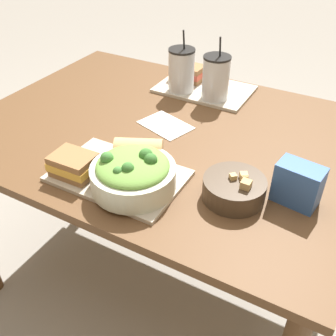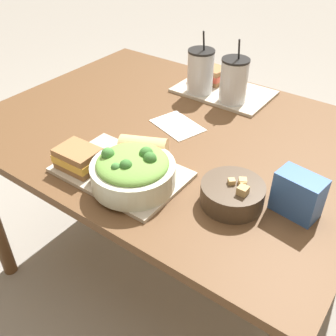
{
  "view_description": "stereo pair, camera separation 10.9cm",
  "coord_description": "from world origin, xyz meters",
  "px_view_note": "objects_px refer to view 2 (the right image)",
  "views": [
    {
      "loc": [
        0.6,
        -1.04,
        1.49
      ],
      "look_at": [
        0.17,
        -0.28,
        0.84
      ],
      "focal_mm": 42.0,
      "sensor_mm": 36.0,
      "label": 1
    },
    {
      "loc": [
        0.69,
        -0.98,
        1.49
      ],
      "look_at": [
        0.17,
        -0.28,
        0.84
      ],
      "focal_mm": 42.0,
      "sensor_mm": 36.0,
      "label": 2
    }
  ],
  "objects_px": {
    "soup_bowl": "(232,193)",
    "sandwich_near": "(78,158)",
    "napkin_folded": "(177,125)",
    "drink_cup_dark": "(200,73)",
    "salad_bowl": "(133,170)",
    "sandwich_far": "(209,74)",
    "baguette_near": "(144,150)",
    "chip_bag": "(298,195)",
    "drink_cup_red": "(234,82)"
  },
  "relations": [
    {
      "from": "drink_cup_dark",
      "to": "napkin_folded",
      "type": "distance_m",
      "value": 0.29
    },
    {
      "from": "chip_bag",
      "to": "napkin_folded",
      "type": "xyz_separation_m",
      "value": [
        -0.51,
        0.19,
        -0.06
      ]
    },
    {
      "from": "chip_bag",
      "to": "sandwich_far",
      "type": "bearing_deg",
      "value": 145.44
    },
    {
      "from": "drink_cup_dark",
      "to": "drink_cup_red",
      "type": "relative_size",
      "value": 1.01
    },
    {
      "from": "sandwich_near",
      "to": "sandwich_far",
      "type": "height_order",
      "value": "same"
    },
    {
      "from": "drink_cup_dark",
      "to": "chip_bag",
      "type": "xyz_separation_m",
      "value": [
        0.58,
        -0.45,
        -0.03
      ]
    },
    {
      "from": "baguette_near",
      "to": "sandwich_near",
      "type": "bearing_deg",
      "value": 110.58
    },
    {
      "from": "salad_bowl",
      "to": "chip_bag",
      "type": "distance_m",
      "value": 0.44
    },
    {
      "from": "salad_bowl",
      "to": "chip_bag",
      "type": "relative_size",
      "value": 1.85
    },
    {
      "from": "sandwich_far",
      "to": "napkin_folded",
      "type": "distance_m",
      "value": 0.39
    },
    {
      "from": "soup_bowl",
      "to": "sandwich_far",
      "type": "height_order",
      "value": "soup_bowl"
    },
    {
      "from": "chip_bag",
      "to": "drink_cup_dark",
      "type": "bearing_deg",
      "value": 150.45
    },
    {
      "from": "drink_cup_dark",
      "to": "drink_cup_red",
      "type": "distance_m",
      "value": 0.15
    },
    {
      "from": "sandwich_far",
      "to": "salad_bowl",
      "type": "bearing_deg",
      "value": -72.22
    },
    {
      "from": "baguette_near",
      "to": "salad_bowl",
      "type": "bearing_deg",
      "value": 178.84
    },
    {
      "from": "drink_cup_dark",
      "to": "sandwich_far",
      "type": "bearing_deg",
      "value": 102.33
    },
    {
      "from": "baguette_near",
      "to": "drink_cup_dark",
      "type": "bearing_deg",
      "value": -11.63
    },
    {
      "from": "salad_bowl",
      "to": "sandwich_near",
      "type": "xyz_separation_m",
      "value": [
        -0.18,
        -0.03,
        -0.02
      ]
    },
    {
      "from": "soup_bowl",
      "to": "sandwich_near",
      "type": "relative_size",
      "value": 1.33
    },
    {
      "from": "sandwich_near",
      "to": "drink_cup_red",
      "type": "xyz_separation_m",
      "value": [
        0.16,
        0.65,
        0.05
      ]
    },
    {
      "from": "soup_bowl",
      "to": "chip_bag",
      "type": "distance_m",
      "value": 0.17
    },
    {
      "from": "sandwich_near",
      "to": "baguette_near",
      "type": "relative_size",
      "value": 0.79
    },
    {
      "from": "baguette_near",
      "to": "soup_bowl",
      "type": "bearing_deg",
      "value": -115.83
    },
    {
      "from": "baguette_near",
      "to": "sandwich_far",
      "type": "xyz_separation_m",
      "value": [
        -0.15,
        0.62,
        -0.01
      ]
    },
    {
      "from": "soup_bowl",
      "to": "drink_cup_red",
      "type": "xyz_separation_m",
      "value": [
        -0.28,
        0.51,
        0.06
      ]
    },
    {
      "from": "napkin_folded",
      "to": "drink_cup_dark",
      "type": "bearing_deg",
      "value": 105.76
    },
    {
      "from": "sandwich_near",
      "to": "drink_cup_red",
      "type": "distance_m",
      "value": 0.67
    },
    {
      "from": "salad_bowl",
      "to": "sandwich_far",
      "type": "xyz_separation_m",
      "value": [
        -0.2,
        0.73,
        -0.02
      ]
    },
    {
      "from": "soup_bowl",
      "to": "drink_cup_red",
      "type": "bearing_deg",
      "value": 118.73
    },
    {
      "from": "salad_bowl",
      "to": "sandwich_near",
      "type": "height_order",
      "value": "salad_bowl"
    },
    {
      "from": "sandwich_near",
      "to": "napkin_folded",
      "type": "height_order",
      "value": "sandwich_near"
    },
    {
      "from": "drink_cup_red",
      "to": "napkin_folded",
      "type": "xyz_separation_m",
      "value": [
        -0.07,
        -0.26,
        -0.09
      ]
    },
    {
      "from": "drink_cup_dark",
      "to": "chip_bag",
      "type": "bearing_deg",
      "value": -37.64
    },
    {
      "from": "soup_bowl",
      "to": "sandwich_far",
      "type": "relative_size",
      "value": 1.21
    },
    {
      "from": "soup_bowl",
      "to": "sandwich_far",
      "type": "xyz_separation_m",
      "value": [
        -0.45,
        0.62,
        0.01
      ]
    },
    {
      "from": "sandwich_far",
      "to": "chip_bag",
      "type": "relative_size",
      "value": 1.11
    },
    {
      "from": "baguette_near",
      "to": "napkin_folded",
      "type": "xyz_separation_m",
      "value": [
        -0.05,
        0.25,
        -0.05
      ]
    },
    {
      "from": "chip_bag",
      "to": "napkin_folded",
      "type": "bearing_deg",
      "value": 168.0
    },
    {
      "from": "sandwich_far",
      "to": "chip_bag",
      "type": "distance_m",
      "value": 0.82
    },
    {
      "from": "napkin_folded",
      "to": "soup_bowl",
      "type": "bearing_deg",
      "value": -35.24
    },
    {
      "from": "salad_bowl",
      "to": "sandwich_far",
      "type": "relative_size",
      "value": 1.67
    },
    {
      "from": "baguette_near",
      "to": "napkin_folded",
      "type": "bearing_deg",
      "value": -13.86
    },
    {
      "from": "salad_bowl",
      "to": "sandwich_far",
      "type": "bearing_deg",
      "value": 105.12
    },
    {
      "from": "soup_bowl",
      "to": "baguette_near",
      "type": "xyz_separation_m",
      "value": [
        -0.31,
        0.0,
        0.02
      ]
    },
    {
      "from": "salad_bowl",
      "to": "sandwich_far",
      "type": "height_order",
      "value": "salad_bowl"
    },
    {
      "from": "drink_cup_dark",
      "to": "chip_bag",
      "type": "distance_m",
      "value": 0.73
    },
    {
      "from": "sandwich_far",
      "to": "soup_bowl",
      "type": "bearing_deg",
      "value": -51.28
    },
    {
      "from": "drink_cup_dark",
      "to": "drink_cup_red",
      "type": "height_order",
      "value": "drink_cup_dark"
    },
    {
      "from": "drink_cup_dark",
      "to": "chip_bag",
      "type": "height_order",
      "value": "drink_cup_dark"
    },
    {
      "from": "salad_bowl",
      "to": "baguette_near",
      "type": "height_order",
      "value": "salad_bowl"
    }
  ]
}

